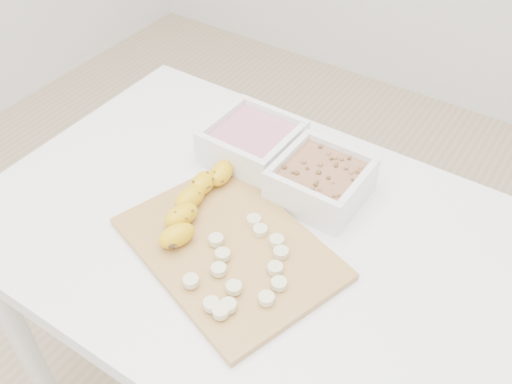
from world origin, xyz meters
The scene contains 6 objects.
table centered at (0.00, 0.00, 0.65)m, with size 1.00×0.70×0.75m.
bowl_yogurt centered at (-0.10, 0.17, 0.79)m, with size 0.17×0.17×0.08m.
bowl_granola centered at (0.07, 0.14, 0.79)m, with size 0.17×0.17×0.08m.
cutting_board centered at (0.01, -0.07, 0.76)m, with size 0.37×0.27×0.01m, color #B79345.
banana centered at (-0.09, -0.04, 0.79)m, with size 0.06×0.23×0.04m, color gold, non-canonical shape.
banana_slices centered at (0.06, -0.11, 0.77)m, with size 0.17×0.22×0.02m.
Camera 1 is at (0.42, -0.60, 1.52)m, focal length 40.00 mm.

